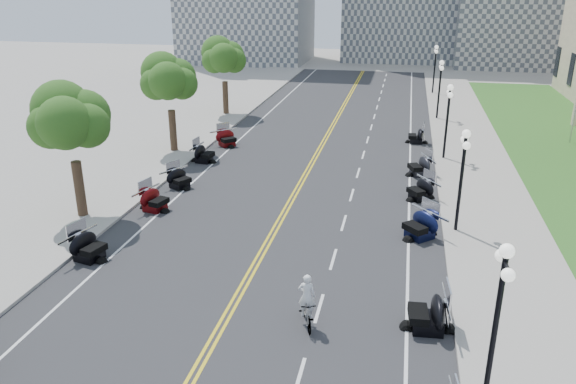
# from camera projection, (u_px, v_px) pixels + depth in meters

# --- Properties ---
(ground) EXTENTS (160.00, 160.00, 0.00)m
(ground) POSITION_uv_depth(u_px,v_px,m) (262.00, 252.00, 25.09)
(ground) COLOR gray
(road) EXTENTS (16.00, 90.00, 0.01)m
(road) POSITION_uv_depth(u_px,v_px,m) (303.00, 180.00, 34.24)
(road) COLOR #333335
(road) RESTS_ON ground
(centerline_yellow_a) EXTENTS (0.12, 90.00, 0.00)m
(centerline_yellow_a) POSITION_uv_depth(u_px,v_px,m) (301.00, 179.00, 34.26)
(centerline_yellow_a) COLOR yellow
(centerline_yellow_a) RESTS_ON road
(centerline_yellow_b) EXTENTS (0.12, 90.00, 0.00)m
(centerline_yellow_b) POSITION_uv_depth(u_px,v_px,m) (305.00, 180.00, 34.22)
(centerline_yellow_b) COLOR yellow
(centerline_yellow_b) RESTS_ON road
(edge_line_north) EXTENTS (0.12, 90.00, 0.00)m
(edge_line_north) POSITION_uv_depth(u_px,v_px,m) (409.00, 187.00, 33.01)
(edge_line_north) COLOR white
(edge_line_north) RESTS_ON road
(edge_line_south) EXTENTS (0.12, 90.00, 0.00)m
(edge_line_south) POSITION_uv_depth(u_px,v_px,m) (203.00, 173.00, 35.47)
(edge_line_south) COLOR white
(edge_line_south) RESTS_ON road
(lane_dash_4) EXTENTS (0.12, 2.00, 0.00)m
(lane_dash_4) POSITION_uv_depth(u_px,v_px,m) (299.00, 378.00, 17.15)
(lane_dash_4) COLOR white
(lane_dash_4) RESTS_ON road
(lane_dash_5) EXTENTS (0.12, 2.00, 0.00)m
(lane_dash_5) POSITION_uv_depth(u_px,v_px,m) (319.00, 308.00, 20.81)
(lane_dash_5) COLOR white
(lane_dash_5) RESTS_ON road
(lane_dash_6) EXTENTS (0.12, 2.00, 0.00)m
(lane_dash_6) POSITION_uv_depth(u_px,v_px,m) (333.00, 259.00, 24.47)
(lane_dash_6) COLOR white
(lane_dash_6) RESTS_ON road
(lane_dash_7) EXTENTS (0.12, 2.00, 0.00)m
(lane_dash_7) POSITION_uv_depth(u_px,v_px,m) (344.00, 223.00, 28.13)
(lane_dash_7) COLOR white
(lane_dash_7) RESTS_ON road
(lane_dash_8) EXTENTS (0.12, 2.00, 0.00)m
(lane_dash_8) POSITION_uv_depth(u_px,v_px,m) (352.00, 195.00, 31.79)
(lane_dash_8) COLOR white
(lane_dash_8) RESTS_ON road
(lane_dash_9) EXTENTS (0.12, 2.00, 0.00)m
(lane_dash_9) POSITION_uv_depth(u_px,v_px,m) (358.00, 173.00, 35.46)
(lane_dash_9) COLOR white
(lane_dash_9) RESTS_ON road
(lane_dash_10) EXTENTS (0.12, 2.00, 0.00)m
(lane_dash_10) POSITION_uv_depth(u_px,v_px,m) (363.00, 155.00, 39.12)
(lane_dash_10) COLOR white
(lane_dash_10) RESTS_ON road
(lane_dash_11) EXTENTS (0.12, 2.00, 0.00)m
(lane_dash_11) POSITION_uv_depth(u_px,v_px,m) (368.00, 140.00, 42.78)
(lane_dash_11) COLOR white
(lane_dash_11) RESTS_ON road
(lane_dash_12) EXTENTS (0.12, 2.00, 0.00)m
(lane_dash_12) POSITION_uv_depth(u_px,v_px,m) (371.00, 127.00, 46.44)
(lane_dash_12) COLOR white
(lane_dash_12) RESTS_ON road
(lane_dash_13) EXTENTS (0.12, 2.00, 0.00)m
(lane_dash_13) POSITION_uv_depth(u_px,v_px,m) (374.00, 116.00, 50.11)
(lane_dash_13) COLOR white
(lane_dash_13) RESTS_ON road
(lane_dash_14) EXTENTS (0.12, 2.00, 0.00)m
(lane_dash_14) POSITION_uv_depth(u_px,v_px,m) (377.00, 107.00, 53.77)
(lane_dash_14) COLOR white
(lane_dash_14) RESTS_ON road
(lane_dash_15) EXTENTS (0.12, 2.00, 0.00)m
(lane_dash_15) POSITION_uv_depth(u_px,v_px,m) (379.00, 99.00, 57.43)
(lane_dash_15) COLOR white
(lane_dash_15) RESTS_ON road
(lane_dash_16) EXTENTS (0.12, 2.00, 0.00)m
(lane_dash_16) POSITION_uv_depth(u_px,v_px,m) (381.00, 92.00, 61.09)
(lane_dash_16) COLOR white
(lane_dash_16) RESTS_ON road
(lane_dash_17) EXTENTS (0.12, 2.00, 0.00)m
(lane_dash_17) POSITION_uv_depth(u_px,v_px,m) (383.00, 86.00, 64.76)
(lane_dash_17) COLOR white
(lane_dash_17) RESTS_ON road
(lane_dash_18) EXTENTS (0.12, 2.00, 0.00)m
(lane_dash_18) POSITION_uv_depth(u_px,v_px,m) (385.00, 80.00, 68.42)
(lane_dash_18) COLOR white
(lane_dash_18) RESTS_ON road
(lane_dash_19) EXTENTS (0.12, 2.00, 0.00)m
(lane_dash_19) POSITION_uv_depth(u_px,v_px,m) (386.00, 75.00, 72.08)
(lane_dash_19) COLOR white
(lane_dash_19) RESTS_ON road
(sidewalk_north) EXTENTS (5.00, 90.00, 0.15)m
(sidewalk_north) POSITION_uv_depth(u_px,v_px,m) (482.00, 191.00, 32.20)
(sidewalk_north) COLOR #9E9991
(sidewalk_north) RESTS_ON ground
(sidewalk_south) EXTENTS (5.00, 90.00, 0.15)m
(sidewalk_south) POSITION_uv_depth(u_px,v_px,m) (143.00, 168.00, 36.23)
(sidewalk_south) COLOR #9E9991
(sidewalk_south) RESTS_ON ground
(lawn) EXTENTS (9.00, 60.00, 0.10)m
(lawn) POSITION_uv_depth(u_px,v_px,m) (576.00, 158.00, 38.19)
(lawn) COLOR #356023
(lawn) RESTS_ON ground
(street_lamp_1) EXTENTS (0.50, 1.20, 4.90)m
(street_lamp_1) POSITION_uv_depth(u_px,v_px,m) (495.00, 327.00, 15.19)
(street_lamp_1) COLOR black
(street_lamp_1) RESTS_ON sidewalk_north
(street_lamp_2) EXTENTS (0.50, 1.20, 4.90)m
(street_lamp_2) POSITION_uv_depth(u_px,v_px,m) (461.00, 182.00, 26.18)
(street_lamp_2) COLOR black
(street_lamp_2) RESTS_ON sidewalk_north
(street_lamp_3) EXTENTS (0.50, 1.20, 4.90)m
(street_lamp_3) POSITION_uv_depth(u_px,v_px,m) (447.00, 122.00, 37.17)
(street_lamp_3) COLOR black
(street_lamp_3) RESTS_ON sidewalk_north
(street_lamp_4) EXTENTS (0.50, 1.20, 4.90)m
(street_lamp_4) POSITION_uv_depth(u_px,v_px,m) (439.00, 90.00, 48.16)
(street_lamp_4) COLOR black
(street_lamp_4) RESTS_ON sidewalk_north
(street_lamp_5) EXTENTS (0.50, 1.20, 4.90)m
(street_lamp_5) POSITION_uv_depth(u_px,v_px,m) (434.00, 70.00, 59.14)
(street_lamp_5) COLOR black
(street_lamp_5) RESTS_ON sidewalk_north
(tree_2) EXTENTS (4.80, 4.80, 9.20)m
(tree_2) POSITION_uv_depth(u_px,v_px,m) (71.00, 127.00, 27.16)
(tree_2) COLOR #235619
(tree_2) RESTS_ON sidewalk_south
(tree_3) EXTENTS (4.80, 4.80, 9.20)m
(tree_3) POSITION_uv_depth(u_px,v_px,m) (170.00, 85.00, 38.15)
(tree_3) COLOR #235619
(tree_3) RESTS_ON sidewalk_south
(tree_4) EXTENTS (4.80, 4.80, 9.20)m
(tree_4) POSITION_uv_depth(u_px,v_px,m) (224.00, 61.00, 49.13)
(tree_4) COLOR #235619
(tree_4) RESTS_ON sidewalk_south
(motorcycle_n_4) EXTENTS (2.22, 2.22, 1.46)m
(motorcycle_n_4) POSITION_uv_depth(u_px,v_px,m) (428.00, 311.00, 19.31)
(motorcycle_n_4) COLOR black
(motorcycle_n_4) RESTS_ON road
(motorcycle_n_6) EXTENTS (2.92, 2.92, 1.44)m
(motorcycle_n_6) POSITION_uv_depth(u_px,v_px,m) (420.00, 224.00, 26.28)
(motorcycle_n_6) COLOR black
(motorcycle_n_6) RESTS_ON road
(motorcycle_n_7) EXTENTS (2.61, 2.61, 1.31)m
(motorcycle_n_7) POSITION_uv_depth(u_px,v_px,m) (421.00, 188.00, 30.92)
(motorcycle_n_7) COLOR black
(motorcycle_n_7) RESTS_ON road
(motorcycle_n_8) EXTENTS (2.53, 2.53, 1.36)m
(motorcycle_n_8) POSITION_uv_depth(u_px,v_px,m) (420.00, 165.00, 34.77)
(motorcycle_n_8) COLOR black
(motorcycle_n_8) RESTS_ON road
(motorcycle_n_10) EXTENTS (1.86, 1.86, 1.25)m
(motorcycle_n_10) POSITION_uv_depth(u_px,v_px,m) (416.00, 135.00, 41.77)
(motorcycle_n_10) COLOR black
(motorcycle_n_10) RESTS_ON road
(motorcycle_s_5) EXTENTS (2.36, 2.36, 1.37)m
(motorcycle_s_5) POSITION_uv_depth(u_px,v_px,m) (88.00, 245.00, 24.24)
(motorcycle_s_5) COLOR black
(motorcycle_s_5) RESTS_ON road
(motorcycle_s_6) EXTENTS (2.32, 2.32, 1.33)m
(motorcycle_s_6) POSITION_uv_depth(u_px,v_px,m) (154.00, 199.00, 29.46)
(motorcycle_s_6) COLOR #590A0C
(motorcycle_s_6) RESTS_ON road
(motorcycle_s_7) EXTENTS (2.42, 2.42, 1.24)m
(motorcycle_s_7) POSITION_uv_depth(u_px,v_px,m) (179.00, 178.00, 32.72)
(motorcycle_s_7) COLOR black
(motorcycle_s_7) RESTS_ON road
(motorcycle_s_8) EXTENTS (2.05, 2.05, 1.31)m
(motorcycle_s_8) POSITION_uv_depth(u_px,v_px,m) (204.00, 153.00, 37.34)
(motorcycle_s_8) COLOR black
(motorcycle_s_8) RESTS_ON road
(motorcycle_s_9) EXTENTS (2.68, 2.68, 1.33)m
(motorcycle_s_9) POSITION_uv_depth(u_px,v_px,m) (227.00, 137.00, 40.99)
(motorcycle_s_9) COLOR #590A0C
(motorcycle_s_9) RESTS_ON road
(bicycle) EXTENTS (1.05, 1.85, 1.07)m
(bicycle) POSITION_uv_depth(u_px,v_px,m) (307.00, 312.00, 19.61)
(bicycle) COLOR #A51414
(bicycle) RESTS_ON road
(cyclist_rider) EXTENTS (0.61, 0.40, 1.67)m
(cyclist_rider) POSITION_uv_depth(u_px,v_px,m) (307.00, 278.00, 19.13)
(cyclist_rider) COLOR silver
(cyclist_rider) RESTS_ON bicycle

